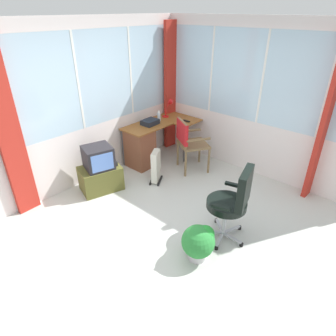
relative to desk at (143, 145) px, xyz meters
The scene contains 16 objects.
ground 1.95m from the desk, 120.78° to the right, with size 5.19×4.87×0.06m, color beige.
north_window_panel 1.35m from the desk, 161.11° to the left, with size 4.19×0.07×2.56m.
east_window_panel 2.18m from the desk, 54.82° to the right, with size 0.07×3.87×2.56m.
curtain_north_left 2.29m from the desk, behind, with size 0.31×0.07×2.46m, color #B42A1F.
curtain_corner 1.33m from the desk, 11.24° to the left, with size 0.31×0.07×2.46m, color #B42A1F.
curtain_east_far 3.02m from the desk, 68.35° to the right, with size 0.31×0.07×2.46m, color #B42A1F.
desk is the anchor object (origin of this frame).
desk_lamp 0.98m from the desk, ahead, with size 0.24×0.21×0.35m.
tv_remote 0.95m from the desk, 26.14° to the right, with size 0.04×0.15×0.02m, color black.
spray_bottle 0.64m from the desk, ahead, with size 0.06×0.06×0.22m.
paper_tray 0.44m from the desk, ahead, with size 0.30×0.23×0.09m, color #1E242E.
wooden_armchair 0.87m from the desk, 63.25° to the right, with size 0.66×0.66×0.96m.
office_chair 2.41m from the desk, 106.32° to the right, with size 0.63×0.56×1.03m.
tv_on_stand 1.07m from the desk, behind, with size 0.74×0.61×0.76m.
space_heater 0.67m from the desk, 114.19° to the right, with size 0.36×0.30×0.57m.
potted_plant 2.54m from the desk, 118.96° to the right, with size 0.40×0.40×0.46m.
Camera 1 is at (-2.39, -2.01, 2.65)m, focal length 31.05 mm.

